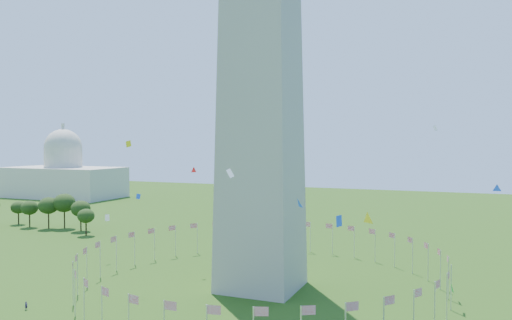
% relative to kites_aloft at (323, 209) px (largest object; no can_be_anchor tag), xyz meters
% --- Properties ---
extents(flag_ring, '(80.24, 80.24, 9.00)m').
position_rel_kites_aloft_xyz_m(flag_ring, '(-20.08, 22.23, -17.13)').
color(flag_ring, silver).
rests_on(flag_ring, ground).
extents(capitol_building, '(70.00, 35.00, 46.00)m').
position_rel_kites_aloft_xyz_m(capitol_building, '(-200.08, 152.23, 1.37)').
color(capitol_building, beige).
rests_on(capitol_building, ground).
extents(kites_aloft, '(106.15, 73.96, 35.85)m').
position_rel_kites_aloft_xyz_m(kites_aloft, '(0.00, 0.00, 0.00)').
color(kites_aloft, yellow).
rests_on(kites_aloft, ground).
extents(tree_line_west, '(54.83, 15.93, 13.03)m').
position_rel_kites_aloft_xyz_m(tree_line_west, '(-124.57, 63.65, -16.03)').
color(tree_line_west, '#2A4818').
rests_on(tree_line_west, ground).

